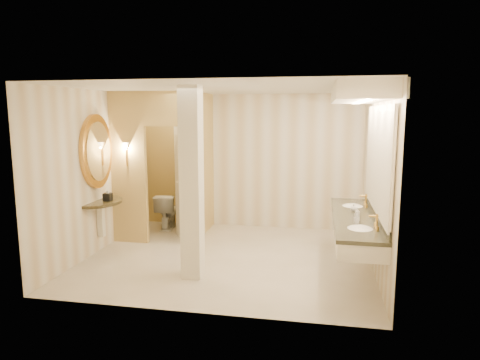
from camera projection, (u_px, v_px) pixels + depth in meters
The scene contains 16 objects.
floor at pixel (229, 257), 6.98m from camera, with size 4.50×4.50×0.00m, color beige.
ceiling at pixel (228, 89), 6.57m from camera, with size 4.50×4.50×0.00m, color silver.
wall_back at pixel (249, 161), 8.72m from camera, with size 4.50×0.02×2.70m, color silver.
wall_front at pixel (191, 200), 4.83m from camera, with size 4.50×0.02×2.70m, color silver.
wall_left at pixel (98, 172), 7.19m from camera, with size 0.02×4.00×2.70m, color silver.
wall_right at pixel (376, 179), 6.36m from camera, with size 0.02×4.00×2.70m, color silver.
toilet_closet at pixel (180, 164), 7.91m from camera, with size 1.50×1.55×2.70m.
wall_sconce at pixel (126, 147), 7.49m from camera, with size 0.14×0.14×0.42m.
vanity at pixel (360, 163), 5.98m from camera, with size 0.75×2.70×2.09m.
console_shelf at pixel (97, 173), 7.10m from camera, with size 0.94×0.94×1.92m.
pillar at pixel (192, 184), 5.96m from camera, with size 0.28×0.28×2.70m, color white.
tissue_box at pixel (108, 197), 7.15m from camera, with size 0.13×0.13×0.13m, color black.
toilet at pixel (167, 211), 8.69m from camera, with size 0.40×0.71×0.72m, color white.
soap_bottle_a at pixel (357, 219), 5.68m from camera, with size 0.05×0.06×0.12m, color beige.
soap_bottle_b at pixel (354, 208), 6.36m from camera, with size 0.09×0.09×0.12m, color silver.
soap_bottle_c at pixel (357, 214), 5.78m from camera, with size 0.07×0.08×0.19m, color #C6B28C.
Camera 1 is at (1.43, -6.55, 2.33)m, focal length 32.00 mm.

